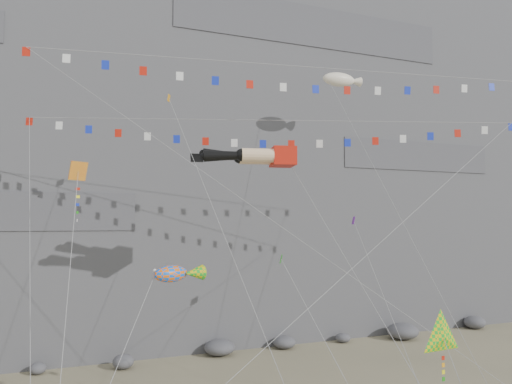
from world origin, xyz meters
TOP-DOWN VIEW (x-y plane):
  - cliff at (0.00, 32.00)m, footprint 80.00×28.00m
  - talus_boulders at (0.00, 17.00)m, footprint 60.00×3.00m
  - legs_kite at (-1.15, 6.11)m, footprint 8.30×16.70m
  - flag_banner_upper at (1.22, 7.84)m, footprint 32.15×18.37m
  - flag_banner_lower at (1.79, 5.41)m, footprint 33.22×10.27m
  - harlequin_kite at (-11.99, 2.84)m, footprint 2.14×8.77m
  - fish_windsock at (-7.45, 1.91)m, footprint 7.16×6.10m
  - delta_kite at (4.69, -4.12)m, footprint 2.86×5.43m
  - blimp_windsock at (9.23, 12.70)m, footprint 4.56×14.54m
  - small_kite_a at (-6.01, 8.76)m, footprint 4.00×16.08m
  - small_kite_b at (6.61, 6.54)m, footprint 3.82×13.41m
  - small_kite_c at (-1.35, 1.45)m, footprint 2.45×8.93m

SIDE VIEW (x-z plane):
  - talus_boulders at x=0.00m, z-range 0.00..1.20m
  - delta_kite at x=4.69m, z-range 1.63..9.55m
  - fish_windsock at x=-7.45m, z-range 2.90..14.16m
  - small_kite_c at x=-1.35m, z-range 2.79..15.27m
  - small_kite_b at x=6.61m, z-range 2.50..19.79m
  - harlequin_kite at x=-11.99m, z-range 5.85..21.61m
  - legs_kite at x=-1.15m, z-range 4.80..26.02m
  - flag_banner_upper at x=1.22m, z-range 4.90..31.65m
  - small_kite_a at x=-6.01m, z-range 6.35..31.47m
  - flag_banner_lower at x=1.79m, z-range 8.59..34.34m
  - blimp_windsock at x=9.23m, z-range 9.70..36.88m
  - cliff at x=0.00m, z-range 0.00..50.00m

